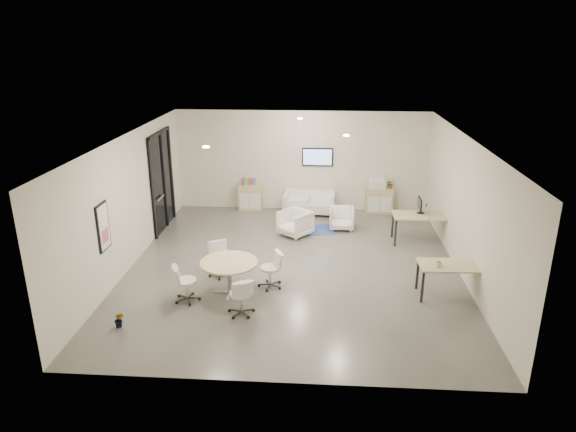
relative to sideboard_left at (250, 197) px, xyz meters
The scene contains 21 objects.
room_shell 4.74m from the sideboard_left, 68.89° to the right, with size 9.60×10.60×4.80m.
glass_door 3.10m from the sideboard_left, 142.40° to the right, with size 0.09×1.90×2.85m.
artwork 6.42m from the sideboard_left, 111.53° to the right, with size 0.05×0.54×1.04m.
wall_tv 2.54m from the sideboard_left, ahead, with size 0.98×0.06×0.58m.
ceiling_spots 4.65m from the sideboard_left, 67.16° to the right, with size 3.14×4.14×0.03m.
sideboard_left is the anchor object (origin of this frame).
sideboard_right 4.16m from the sideboard_left, ahead, with size 0.83×0.40×0.83m.
books 0.53m from the sideboard_left, behind, with size 0.44×0.14×0.22m.
printer 4.10m from the sideboard_left, ahead, with size 0.51×0.44×0.33m.
loveseat 1.94m from the sideboard_left, ahead, with size 1.67×0.93×0.60m.
blue_rug 2.71m from the sideboard_left, 40.43° to the right, with size 1.34×0.89×0.01m, color navy.
armchair_left 2.68m from the sideboard_left, 53.98° to the right, with size 0.78×0.73×0.80m, color white.
armchair_right 3.30m from the sideboard_left, 28.08° to the right, with size 0.69×0.65×0.71m, color white.
desk_rear 5.61m from the sideboard_left, 26.11° to the right, with size 1.53×0.77×0.80m.
desk_front 7.59m from the sideboard_left, 47.20° to the right, with size 1.47×0.76×0.76m.
monitor 5.53m from the sideboard_left, 24.90° to the right, with size 0.20×0.50×0.44m.
round_table 5.78m from the sideboard_left, 86.72° to the right, with size 1.26×1.26×0.76m.
meeting_chairs 5.77m from the sideboard_left, 86.72° to the right, with size 2.49×2.49×0.82m.
plant_cabinet 4.51m from the sideboard_left, ahead, with size 0.25×0.28×0.22m, color #3F7F3F.
plant_floor 7.48m from the sideboard_left, 102.18° to the right, with size 0.19×0.34×0.15m, color #3F7F3F.
cup 7.47m from the sideboard_left, 49.73° to the right, with size 0.14×0.11×0.14m, color white.
Camera 1 is at (0.64, -11.52, 5.40)m, focal length 32.00 mm.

